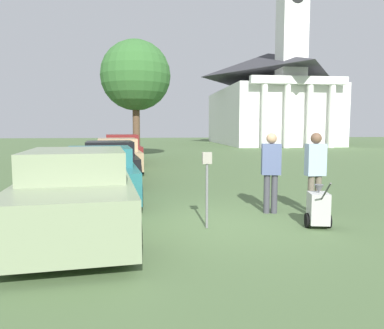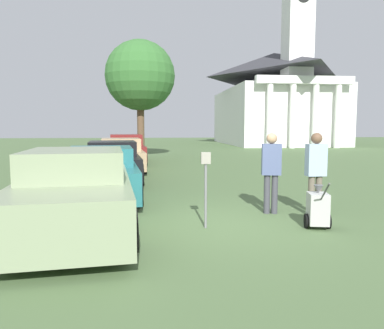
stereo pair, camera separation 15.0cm
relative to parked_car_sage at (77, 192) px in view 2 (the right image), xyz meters
name	(u,v)px [view 2 (the right image)]	position (x,y,z in m)	size (l,w,h in m)	color
ground_plane	(219,225)	(2.74, 0.00, -0.72)	(120.00, 120.00, 0.00)	#4C663D
parked_car_sage	(77,192)	(0.00, 0.00, 0.00)	(2.46, 5.44, 1.53)	gray
parked_car_teal	(101,174)	(0.00, 3.28, -0.06)	(2.43, 5.08, 1.40)	#23666B
parked_car_black	(113,162)	(0.00, 6.43, -0.03)	(2.33, 4.78, 1.44)	black
parked_car_tan	(121,155)	(0.00, 9.88, -0.05)	(2.41, 5.33, 1.44)	tan
parked_car_maroon	(126,150)	(0.00, 13.13, 0.00)	(2.36, 5.03, 1.54)	maroon
parking_meter	(206,176)	(2.44, -0.19, 0.30)	(0.18, 0.09, 1.47)	slate
person_worker	(271,168)	(4.07, 0.86, 0.32)	(0.45, 0.30, 1.81)	#3F3F47
person_supervisor	(316,168)	(4.97, 0.56, 0.33)	(0.43, 0.24, 1.82)	#665B4C
equipment_cart	(318,209)	(4.58, -0.45, -0.33)	(0.52, 1.00, 1.00)	#B2B2AD
church	(274,96)	(15.17, 34.40, 4.75)	(10.96, 17.95, 22.85)	white
shade_tree	(140,76)	(0.71, 16.33, 4.34)	(4.28, 4.28, 7.22)	brown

